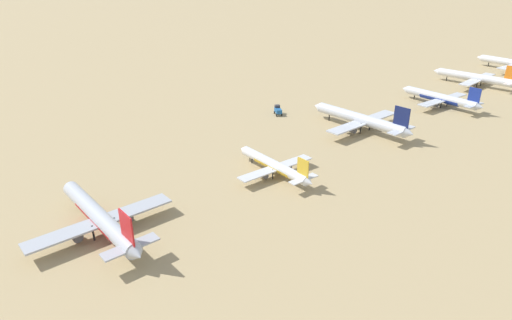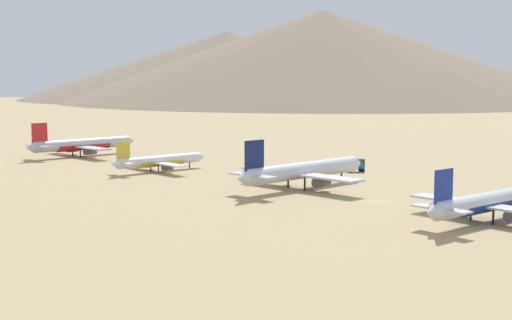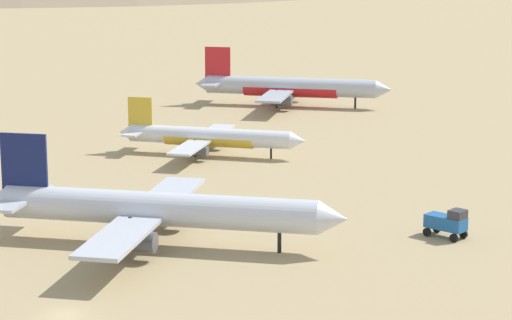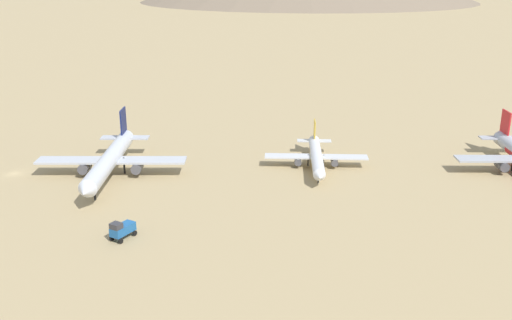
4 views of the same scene
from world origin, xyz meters
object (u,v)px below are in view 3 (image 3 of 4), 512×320
parked_jet_4 (208,137)px  service_truck (447,222)px  parked_jet_3 (155,210)px  parked_jet_5 (289,87)px

parked_jet_4 → service_truck: bearing=-41.6°
parked_jet_3 → service_truck: size_ratio=8.19×
parked_jet_4 → parked_jet_5: (1.68, 53.52, 0.99)m
service_truck → parked_jet_3: bearing=-160.0°
parked_jet_5 → parked_jet_3: bearing=-85.7°
parked_jet_4 → parked_jet_5: parked_jet_5 is taller
parked_jet_5 → service_truck: size_ratio=7.70×
parked_jet_3 → parked_jet_5: parked_jet_3 is taller
parked_jet_5 → service_truck: 102.30m
parked_jet_4 → parked_jet_5: size_ratio=0.76×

